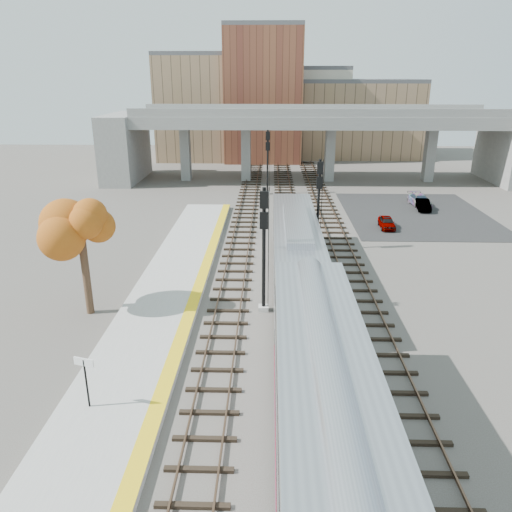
# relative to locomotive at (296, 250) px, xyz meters

# --- Properties ---
(ground) EXTENTS (160.00, 160.00, 0.00)m
(ground) POSITION_rel_locomotive_xyz_m (-1.00, -10.05, -2.28)
(ground) COLOR #47423D
(ground) RESTS_ON ground
(platform) EXTENTS (4.50, 60.00, 0.35)m
(platform) POSITION_rel_locomotive_xyz_m (-8.25, -10.05, -2.10)
(platform) COLOR #9E9E99
(platform) RESTS_ON ground
(yellow_strip) EXTENTS (0.70, 60.00, 0.01)m
(yellow_strip) POSITION_rel_locomotive_xyz_m (-6.35, -10.05, -1.92)
(yellow_strip) COLOR yellow
(yellow_strip) RESTS_ON platform
(tracks) EXTENTS (10.70, 95.00, 0.25)m
(tracks) POSITION_rel_locomotive_xyz_m (-0.07, 2.45, -2.20)
(tracks) COLOR black
(tracks) RESTS_ON ground
(overpass) EXTENTS (54.00, 12.00, 9.50)m
(overpass) POSITION_rel_locomotive_xyz_m (3.92, 34.95, 3.53)
(overpass) COLOR slate
(overpass) RESTS_ON ground
(buildings_far) EXTENTS (43.00, 21.00, 20.60)m
(buildings_far) POSITION_rel_locomotive_xyz_m (0.26, 56.52, 5.60)
(buildings_far) COLOR #917154
(buildings_far) RESTS_ON ground
(parking_lot) EXTENTS (14.00, 18.00, 0.04)m
(parking_lot) POSITION_rel_locomotive_xyz_m (13.00, 17.95, -2.26)
(parking_lot) COLOR black
(parking_lot) RESTS_ON ground
(locomotive) EXTENTS (3.02, 19.05, 4.10)m
(locomotive) POSITION_rel_locomotive_xyz_m (0.00, 0.00, 0.00)
(locomotive) COLOR #A8AAB2
(locomotive) RESTS_ON ground
(signal_mast_near) EXTENTS (0.60, 0.64, 7.46)m
(signal_mast_near) POSITION_rel_locomotive_xyz_m (-2.10, -4.48, 1.50)
(signal_mast_near) COLOR #9E9E99
(signal_mast_near) RESTS_ON ground
(signal_mast_mid) EXTENTS (0.60, 0.64, 7.23)m
(signal_mast_mid) POSITION_rel_locomotive_xyz_m (2.00, 6.71, 1.34)
(signal_mast_mid) COLOR #9E9E99
(signal_mast_mid) RESTS_ON ground
(signal_mast_far) EXTENTS (0.60, 0.64, 7.38)m
(signal_mast_far) POSITION_rel_locomotive_xyz_m (-2.10, 26.59, 1.45)
(signal_mast_far) COLOR #9E9E99
(signal_mast_far) RESTS_ON ground
(station_sign) EXTENTS (0.88, 0.30, 2.27)m
(station_sign) POSITION_rel_locomotive_xyz_m (-9.15, -14.25, -0.30)
(station_sign) COLOR black
(station_sign) RESTS_ON platform
(tree) EXTENTS (3.60, 3.60, 7.02)m
(tree) POSITION_rel_locomotive_xyz_m (-12.32, -4.99, 2.93)
(tree) COLOR #382619
(tree) RESTS_ON ground
(car_a) EXTENTS (1.40, 3.22, 1.08)m
(car_a) POSITION_rel_locomotive_xyz_m (8.90, 12.83, -1.70)
(car_a) COLOR #99999E
(car_a) RESTS_ON parking_lot
(car_b) EXTENTS (1.51, 3.51, 1.12)m
(car_b) POSITION_rel_locomotive_xyz_m (14.07, 19.45, -1.68)
(car_b) COLOR #99999E
(car_b) RESTS_ON parking_lot
(car_c) EXTENTS (1.98, 4.21, 1.19)m
(car_c) POSITION_rel_locomotive_xyz_m (14.26, 21.35, -1.64)
(car_c) COLOR #99999E
(car_c) RESTS_ON parking_lot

